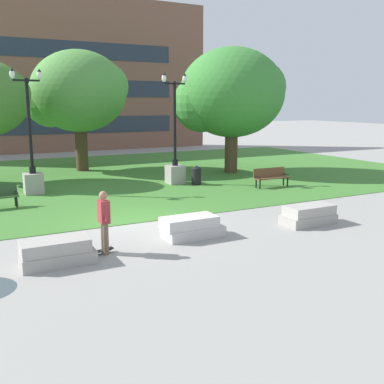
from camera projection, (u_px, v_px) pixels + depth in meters
ground_plane at (139, 223)px, 15.12m from camera, size 140.00×140.00×0.00m
grass_lawn at (72, 179)px, 23.83m from camera, size 40.00×20.00×0.02m
concrete_block_center at (57, 252)px, 11.21m from camera, size 1.80×0.90×0.64m
concrete_block_left at (191, 227)px, 13.48m from camera, size 1.86×0.90×0.64m
concrete_block_right at (309, 215)px, 14.95m from camera, size 1.80×0.90×0.64m
person_skateboarder at (104, 219)px, 11.88m from camera, size 0.24×0.61×1.71m
skateboard at (95, 252)px, 11.92m from camera, size 1.04×0.32×0.14m
park_bench_near_right at (271, 176)px, 21.53m from camera, size 1.81×0.57×0.90m
lamp_post_right at (175, 162)px, 22.34m from camera, size 1.32×0.80×5.38m
lamp_post_left at (32, 169)px, 19.83m from camera, size 1.32×0.80×5.41m
tree_far_right at (231, 94)px, 25.33m from camera, size 6.20×5.91×7.05m
tree_near_left at (78, 93)px, 25.97m from camera, size 5.79×5.51×6.98m
trash_bin at (196, 175)px, 22.11m from camera, size 0.49×0.49×0.96m
building_facade_distant at (47, 73)px, 35.94m from camera, size 27.98×1.03×12.67m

